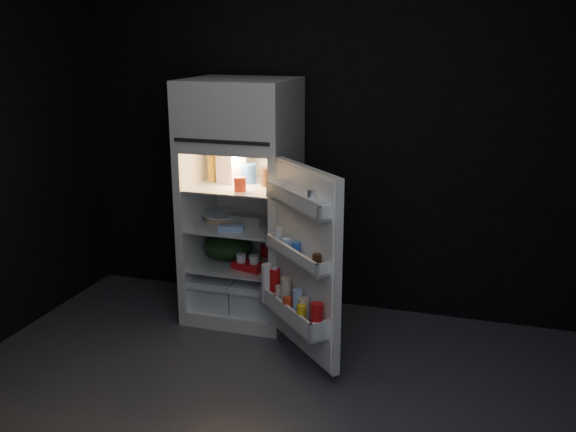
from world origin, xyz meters
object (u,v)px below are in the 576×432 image
(milk_jug, at_px, (231,166))
(egg_carton, at_px, (247,220))
(refrigerator, at_px, (243,192))
(yogurt_tray, at_px, (249,266))
(fridge_door, at_px, (302,265))

(milk_jug, distance_m, egg_carton, 0.41)
(refrigerator, distance_m, yogurt_tray, 0.54)
(refrigerator, bearing_deg, yogurt_tray, -58.65)
(fridge_door, xyz_separation_m, yogurt_tray, (-0.53, 0.47, -0.23))
(milk_jug, bearing_deg, fridge_door, -20.78)
(fridge_door, height_order, yogurt_tray, fridge_door)
(egg_carton, bearing_deg, fridge_door, -35.33)
(fridge_door, bearing_deg, refrigerator, 134.88)
(fridge_door, xyz_separation_m, egg_carton, (-0.59, 0.59, 0.08))
(refrigerator, bearing_deg, milk_jug, -177.20)
(refrigerator, xyz_separation_m, fridge_door, (0.64, -0.64, -0.27))
(yogurt_tray, bearing_deg, egg_carton, 131.06)
(refrigerator, height_order, milk_jug, refrigerator)
(refrigerator, height_order, egg_carton, refrigerator)
(milk_jug, height_order, egg_carton, milk_jug)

